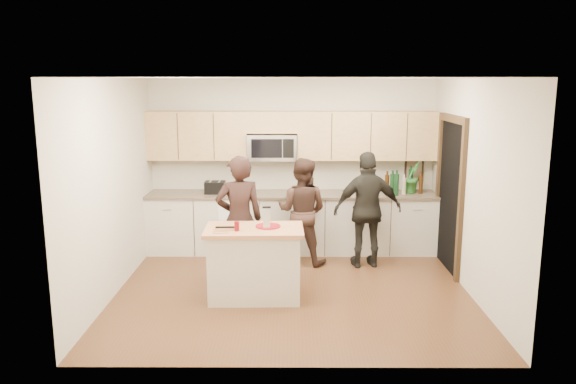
{
  "coord_description": "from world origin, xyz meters",
  "views": [
    {
      "loc": [
        -0.03,
        -6.88,
        2.68
      ],
      "look_at": [
        -0.06,
        0.35,
        1.23
      ],
      "focal_mm": 35.0,
      "sensor_mm": 36.0,
      "label": 1
    }
  ],
  "objects_px": {
    "woman_left": "(239,219)",
    "woman_center": "(302,211)",
    "woman_right": "(368,210)",
    "toaster": "(215,187)",
    "island": "(254,263)"
  },
  "relations": [
    {
      "from": "toaster",
      "to": "woman_center",
      "type": "bearing_deg",
      "value": -22.38
    },
    {
      "from": "woman_right",
      "to": "woman_left",
      "type": "bearing_deg",
      "value": 12.53
    },
    {
      "from": "woman_left",
      "to": "woman_right",
      "type": "distance_m",
      "value": 1.9
    },
    {
      "from": "island",
      "to": "woman_right",
      "type": "distance_m",
      "value": 2.02
    },
    {
      "from": "island",
      "to": "toaster",
      "type": "xyz_separation_m",
      "value": [
        -0.73,
        1.93,
        0.58
      ]
    },
    {
      "from": "island",
      "to": "woman_left",
      "type": "bearing_deg",
      "value": 110.57
    },
    {
      "from": "island",
      "to": "woman_center",
      "type": "xyz_separation_m",
      "value": [
        0.61,
        1.38,
        0.33
      ]
    },
    {
      "from": "woman_left",
      "to": "woman_right",
      "type": "xyz_separation_m",
      "value": [
        1.79,
        0.64,
        -0.02
      ]
    },
    {
      "from": "toaster",
      "to": "woman_center",
      "type": "relative_size",
      "value": 0.2
    },
    {
      "from": "toaster",
      "to": "woman_right",
      "type": "relative_size",
      "value": 0.18
    },
    {
      "from": "woman_left",
      "to": "woman_center",
      "type": "relative_size",
      "value": 1.09
    },
    {
      "from": "woman_right",
      "to": "woman_center",
      "type": "bearing_deg",
      "value": -16.44
    },
    {
      "from": "island",
      "to": "toaster",
      "type": "relative_size",
      "value": 3.91
    },
    {
      "from": "toaster",
      "to": "woman_left",
      "type": "height_order",
      "value": "woman_left"
    },
    {
      "from": "toaster",
      "to": "woman_left",
      "type": "distance_m",
      "value": 1.45
    }
  ]
}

